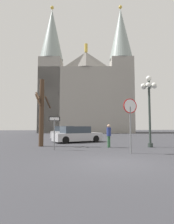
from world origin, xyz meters
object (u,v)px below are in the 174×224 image
object	(u,v)px
parked_car_near_white	(65,133)
street_lamp	(149,97)
stop_sign	(130,114)
one_way_arrow_sign	(54,128)
pedestrian_walking	(109,133)
cathedral	(86,92)
bare_tree	(42,112)
parked_car_far_silver	(77,135)

from	to	relation	value
parked_car_near_white	street_lamp	bearing A→B (deg)	-57.57
stop_sign	one_way_arrow_sign	xyz separation A→B (m)	(-4.39, 1.97, -0.79)
stop_sign	pedestrian_walking	xyz separation A→B (m)	(-0.58, 2.96, -1.21)
cathedral	bare_tree	world-z (taller)	cathedral
bare_tree	pedestrian_walking	bearing A→B (deg)	-14.56
one_way_arrow_sign	pedestrian_walking	size ratio (longest dim) A/B	1.29
street_lamp	parked_car_near_white	bearing A→B (deg)	122.43
one_way_arrow_sign	bare_tree	xyz separation A→B (m)	(-1.13, 2.27, 1.22)
stop_sign	parked_car_near_white	bearing A→B (deg)	106.75
one_way_arrow_sign	parked_car_near_white	bearing A→B (deg)	86.90
cathedral	bare_tree	bearing A→B (deg)	-102.77
stop_sign	parked_car_far_silver	distance (m)	8.10
one_way_arrow_sign	pedestrian_walking	distance (m)	3.96
one_way_arrow_sign	street_lamp	xyz separation A→B (m)	(6.85, 0.83, 2.30)
parked_car_near_white	parked_car_far_silver	world-z (taller)	parked_car_near_white
street_lamp	pedestrian_walking	xyz separation A→B (m)	(-3.04, 0.15, -2.71)
street_lamp	stop_sign	bearing A→B (deg)	-131.26
cathedral	parked_car_far_silver	distance (m)	26.79
one_way_arrow_sign	parked_car_near_white	distance (m)	10.74
bare_tree	parked_car_near_white	distance (m)	8.82
one_way_arrow_sign	parked_car_far_silver	xyz separation A→B (m)	(1.75, 5.53, -0.71)
stop_sign	parked_car_far_silver	size ratio (longest dim) A/B	0.64
one_way_arrow_sign	pedestrian_walking	xyz separation A→B (m)	(3.82, 0.98, -0.42)
street_lamp	pedestrian_walking	world-z (taller)	street_lamp
parked_car_near_white	parked_car_far_silver	distance (m)	5.30
cathedral	stop_sign	bearing A→B (deg)	-91.57
parked_car_far_silver	pedestrian_walking	xyz separation A→B (m)	(2.06, -4.55, 0.30)
street_lamp	pedestrian_walking	distance (m)	4.08
stop_sign	bare_tree	xyz separation A→B (m)	(-5.53, 4.24, 0.43)
one_way_arrow_sign	parked_car_near_white	xyz separation A→B (m)	(0.58, 10.70, -0.70)
street_lamp	parked_car_far_silver	bearing A→B (deg)	137.33
street_lamp	bare_tree	bearing A→B (deg)	169.78
cathedral	parked_car_near_white	bearing A→B (deg)	-103.31
cathedral	pedestrian_walking	xyz separation A→B (m)	(-1.47, -29.61, -8.48)
bare_tree	parked_car_far_silver	xyz separation A→B (m)	(2.88, 3.26, -1.93)
bare_tree	pedestrian_walking	xyz separation A→B (m)	(4.95, -1.29, -1.64)
parked_car_far_silver	street_lamp	bearing A→B (deg)	-42.67
cathedral	parked_car_near_white	world-z (taller)	cathedral
street_lamp	bare_tree	world-z (taller)	street_lamp
bare_tree	parked_car_far_silver	bearing A→B (deg)	48.53
one_way_arrow_sign	pedestrian_walking	bearing A→B (deg)	14.45
bare_tree	parked_car_far_silver	size ratio (longest dim) A/B	1.05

